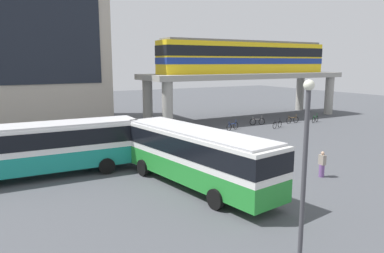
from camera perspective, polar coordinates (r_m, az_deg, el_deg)
ground_plane at (r=29.40m, az=-4.30°, el=-3.47°), size 120.00×120.00×0.00m
elevated_platform at (r=45.33m, az=8.40°, el=7.20°), size 26.11×6.75×5.52m
train at (r=45.28m, az=8.47°, el=10.71°), size 22.69×2.96×3.84m
bus_main at (r=20.05m, az=0.50°, el=-3.95°), size 4.18×11.30×3.22m
bus_secondary at (r=23.62m, az=-21.30°, el=-2.51°), size 11.11×2.99×3.22m
bicycle_blue at (r=37.64m, az=6.32°, el=0.03°), size 1.75×0.49×1.04m
bicycle_green at (r=44.43m, az=18.62°, el=1.09°), size 1.68×0.72×1.04m
bicycle_silver at (r=41.07m, az=10.13°, el=0.77°), size 1.73×0.57×1.04m
bicycle_brown at (r=43.07m, az=15.36°, el=0.99°), size 1.79×0.16×1.04m
bicycle_black at (r=39.53m, az=13.12°, el=0.30°), size 1.72×0.61×1.04m
pedestrian_by_bike_rack at (r=23.42m, az=19.57°, el=-5.68°), size 0.32×0.42×1.57m
lamp_post at (r=12.68m, az=17.17°, el=-4.67°), size 0.36×0.36×6.28m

